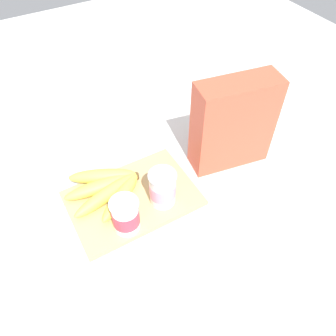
{
  "coord_description": "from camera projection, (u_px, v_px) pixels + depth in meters",
  "views": [
    {
      "loc": [
        0.17,
        0.48,
        0.69
      ],
      "look_at": [
        -0.1,
        0.0,
        0.06
      ],
      "focal_mm": 35.96,
      "sensor_mm": 36.0,
      "label": 1
    }
  ],
  "objects": [
    {
      "name": "banana_bunch",
      "position": [
        107.0,
        188.0,
        0.83
      ],
      "size": [
        0.2,
        0.19,
        0.04
      ],
      "color": "#EAD750",
      "rests_on": "cutting_board"
    },
    {
      "name": "ground_plane",
      "position": [
        133.0,
        200.0,
        0.85
      ],
      "size": [
        2.4,
        2.4,
        0.0
      ],
      "primitive_type": "plane",
      "color": "silver"
    },
    {
      "name": "yogurt_cup_front",
      "position": [
        163.0,
        188.0,
        0.79
      ],
      "size": [
        0.07,
        0.07,
        0.1
      ],
      "color": "white",
      "rests_on": "cutting_board"
    },
    {
      "name": "cereal_box",
      "position": [
        233.0,
        124.0,
        0.85
      ],
      "size": [
        0.22,
        0.11,
        0.25
      ],
      "primitive_type": "cube",
      "rotation": [
        0.0,
        0.0,
        2.97
      ],
      "color": "#D85138",
      "rests_on": "ground_plane"
    },
    {
      "name": "yogurt_cup_back",
      "position": [
        126.0,
        215.0,
        0.75
      ],
      "size": [
        0.07,
        0.07,
        0.09
      ],
      "color": "white",
      "rests_on": "cutting_board"
    },
    {
      "name": "cutting_board",
      "position": [
        133.0,
        198.0,
        0.84
      ],
      "size": [
        0.31,
        0.21,
        0.01
      ],
      "primitive_type": "cube",
      "color": "tan",
      "rests_on": "ground_plane"
    }
  ]
}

